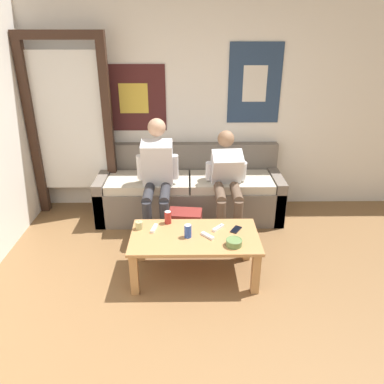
{
  "coord_description": "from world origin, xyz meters",
  "views": [
    {
      "loc": [
        -0.02,
        -1.87,
        2.2
      ],
      "look_at": [
        0.02,
        1.53,
        0.67
      ],
      "focal_mm": 35.0,
      "sensor_mm": 36.0,
      "label": 1
    }
  ],
  "objects_px": {
    "drink_can_blue": "(188,231)",
    "couch": "(190,192)",
    "coffee_table": "(195,242)",
    "game_controller_far_center": "(154,228)",
    "game_controller_near_right": "(218,228)",
    "pillar_candle": "(139,225)",
    "ceramic_bowl": "(234,242)",
    "person_seated_adult": "(157,174)",
    "person_seated_teen": "(227,180)",
    "drink_can_red": "(168,217)",
    "cell_phone": "(236,229)",
    "game_controller_near_left": "(208,236)",
    "backpack": "(185,228)"
  },
  "relations": [
    {
      "from": "game_controller_near_right",
      "to": "person_seated_adult",
      "type": "bearing_deg",
      "value": 129.12
    },
    {
      "from": "ceramic_bowl",
      "to": "person_seated_teen",
      "type": "bearing_deg",
      "value": 87.94
    },
    {
      "from": "drink_can_blue",
      "to": "game_controller_near_right",
      "type": "bearing_deg",
      "value": 26.23
    },
    {
      "from": "game_controller_near_left",
      "to": "game_controller_near_right",
      "type": "height_order",
      "value": "same"
    },
    {
      "from": "coffee_table",
      "to": "drink_can_blue",
      "type": "distance_m",
      "value": 0.15
    },
    {
      "from": "couch",
      "to": "pillar_candle",
      "type": "bearing_deg",
      "value": -113.06
    },
    {
      "from": "person_seated_adult",
      "to": "backpack",
      "type": "relative_size",
      "value": 3.39
    },
    {
      "from": "person_seated_adult",
      "to": "drink_can_red",
      "type": "distance_m",
      "value": 0.69
    },
    {
      "from": "couch",
      "to": "game_controller_near_right",
      "type": "bearing_deg",
      "value": -77.2
    },
    {
      "from": "ceramic_bowl",
      "to": "cell_phone",
      "type": "xyz_separation_m",
      "value": [
        0.05,
        0.27,
        -0.03
      ]
    },
    {
      "from": "person_seated_teen",
      "to": "ceramic_bowl",
      "type": "distance_m",
      "value": 1.08
    },
    {
      "from": "drink_can_red",
      "to": "cell_phone",
      "type": "distance_m",
      "value": 0.66
    },
    {
      "from": "backpack",
      "to": "ceramic_bowl",
      "type": "xyz_separation_m",
      "value": [
        0.43,
        -0.76,
        0.29
      ]
    },
    {
      "from": "game_controller_near_right",
      "to": "drink_can_blue",
      "type": "bearing_deg",
      "value": -153.77
    },
    {
      "from": "couch",
      "to": "drink_can_blue",
      "type": "bearing_deg",
      "value": -91.13
    },
    {
      "from": "drink_can_red",
      "to": "pillar_candle",
      "type": "bearing_deg",
      "value": -157.58
    },
    {
      "from": "couch",
      "to": "person_seated_adult",
      "type": "distance_m",
      "value": 0.66
    },
    {
      "from": "backpack",
      "to": "pillar_candle",
      "type": "height_order",
      "value": "pillar_candle"
    },
    {
      "from": "person_seated_adult",
      "to": "drink_can_blue",
      "type": "xyz_separation_m",
      "value": [
        0.34,
        -0.91,
        -0.2
      ]
    },
    {
      "from": "couch",
      "to": "drink_can_red",
      "type": "distance_m",
      "value": 1.07
    },
    {
      "from": "pillar_candle",
      "to": "ceramic_bowl",
      "type": "bearing_deg",
      "value": -19.43
    },
    {
      "from": "backpack",
      "to": "game_controller_near_left",
      "type": "xyz_separation_m",
      "value": [
        0.21,
        -0.61,
        0.27
      ]
    },
    {
      "from": "drink_can_blue",
      "to": "couch",
      "type": "bearing_deg",
      "value": 88.87
    },
    {
      "from": "game_controller_near_right",
      "to": "pillar_candle",
      "type": "bearing_deg",
      "value": 179.0
    },
    {
      "from": "coffee_table",
      "to": "ceramic_bowl",
      "type": "distance_m",
      "value": 0.4
    },
    {
      "from": "couch",
      "to": "drink_can_red",
      "type": "xyz_separation_m",
      "value": [
        -0.22,
        -1.03,
        0.2
      ]
    },
    {
      "from": "ceramic_bowl",
      "to": "pillar_candle",
      "type": "height_order",
      "value": "pillar_candle"
    },
    {
      "from": "person_seated_teen",
      "to": "drink_can_red",
      "type": "height_order",
      "value": "person_seated_teen"
    },
    {
      "from": "pillar_candle",
      "to": "cell_phone",
      "type": "height_order",
      "value": "pillar_candle"
    },
    {
      "from": "person_seated_adult",
      "to": "game_controller_near_left",
      "type": "distance_m",
      "value": 1.07
    },
    {
      "from": "backpack",
      "to": "drink_can_red",
      "type": "bearing_deg",
      "value": -115.01
    },
    {
      "from": "pillar_candle",
      "to": "game_controller_near_left",
      "type": "height_order",
      "value": "pillar_candle"
    },
    {
      "from": "coffee_table",
      "to": "game_controller_far_center",
      "type": "xyz_separation_m",
      "value": [
        -0.38,
        0.11,
        0.08
      ]
    },
    {
      "from": "person_seated_teen",
      "to": "drink_can_blue",
      "type": "relative_size",
      "value": 8.91
    },
    {
      "from": "game_controller_near_left",
      "to": "game_controller_near_right",
      "type": "bearing_deg",
      "value": 52.87
    },
    {
      "from": "coffee_table",
      "to": "person_seated_teen",
      "type": "bearing_deg",
      "value": 67.07
    },
    {
      "from": "backpack",
      "to": "cell_phone",
      "type": "bearing_deg",
      "value": -45.54
    },
    {
      "from": "drink_can_red",
      "to": "game_controller_near_left",
      "type": "bearing_deg",
      "value": -35.66
    },
    {
      "from": "backpack",
      "to": "drink_can_red",
      "type": "relative_size",
      "value": 3.02
    },
    {
      "from": "person_seated_adult",
      "to": "person_seated_teen",
      "type": "relative_size",
      "value": 1.15
    },
    {
      "from": "couch",
      "to": "person_seated_adult",
      "type": "height_order",
      "value": "person_seated_adult"
    },
    {
      "from": "pillar_candle",
      "to": "game_controller_near_left",
      "type": "relative_size",
      "value": 0.67
    },
    {
      "from": "ceramic_bowl",
      "to": "cell_phone",
      "type": "height_order",
      "value": "ceramic_bowl"
    },
    {
      "from": "person_seated_teen",
      "to": "drink_can_red",
      "type": "xyz_separation_m",
      "value": [
        -0.63,
        -0.66,
        -0.12
      ]
    },
    {
      "from": "person_seated_adult",
      "to": "game_controller_near_left",
      "type": "relative_size",
      "value": 9.76
    },
    {
      "from": "cell_phone",
      "to": "coffee_table",
      "type": "bearing_deg",
      "value": -166.44
    },
    {
      "from": "game_controller_near_right",
      "to": "game_controller_far_center",
      "type": "height_order",
      "value": "same"
    },
    {
      "from": "person_seated_teen",
      "to": "drink_can_blue",
      "type": "distance_m",
      "value": 1.03
    },
    {
      "from": "person_seated_teen",
      "to": "pillar_candle",
      "type": "height_order",
      "value": "person_seated_teen"
    },
    {
      "from": "person_seated_adult",
      "to": "pillar_candle",
      "type": "height_order",
      "value": "person_seated_adult"
    }
  ]
}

